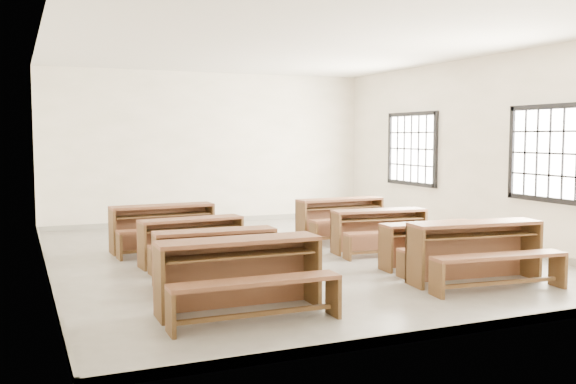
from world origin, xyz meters
name	(u,v)px	position (x,y,z in m)	size (l,w,h in m)	color
room	(293,117)	(0.09, 0.00, 2.14)	(8.50, 8.50, 3.20)	gray
desk_set_0	(241,270)	(-1.70, -2.72, 0.46)	(1.75, 0.92, 0.78)	brown
desk_set_1	(216,253)	(-1.57, -1.39, 0.40)	(1.56, 0.85, 0.69)	brown
desk_set_2	(193,238)	(-1.52, -0.06, 0.39)	(1.57, 0.92, 0.68)	brown
desk_set_3	(163,224)	(-1.66, 1.24, 0.43)	(1.70, 0.95, 0.74)	brown
desk_set_4	(477,248)	(1.48, -2.60, 0.45)	(1.81, 1.07, 0.78)	brown
desk_set_5	(431,242)	(1.49, -1.61, 0.38)	(1.46, 0.80, 0.64)	brown
desk_set_6	(380,228)	(1.49, -0.27, 0.40)	(1.60, 0.94, 0.69)	brown
desk_set_7	(341,215)	(1.58, 1.23, 0.42)	(1.63, 0.87, 0.73)	brown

